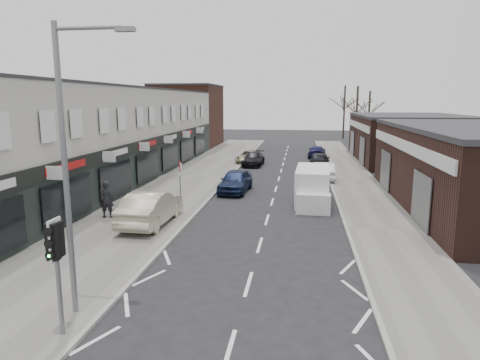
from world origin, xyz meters
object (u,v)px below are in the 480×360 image
(parked_car_right_c, at_px, (317,152))
(parked_car_right_b, at_px, (319,160))
(parked_car_left_c, at_px, (249,157))
(traffic_light, at_px, (56,250))
(pedestrian, at_px, (107,199))
(street_lamp, at_px, (70,157))
(sedan_on_pavement, at_px, (151,207))
(warning_sign, at_px, (180,170))
(parked_car_left_a, at_px, (235,181))
(white_van, at_px, (312,187))
(parked_car_left_b, at_px, (254,159))
(parked_car_right_a, at_px, (324,171))

(parked_car_right_c, bearing_deg, parked_car_right_b, 94.79)
(parked_car_left_c, height_order, parked_car_right_c, parked_car_right_c)
(traffic_light, distance_m, pedestrian, 11.61)
(street_lamp, relative_size, sedan_on_pavement, 1.60)
(traffic_light, bearing_deg, warning_sign, 93.10)
(street_lamp, xyz_separation_m, parked_car_left_a, (1.86, 17.42, -3.86))
(sedan_on_pavement, height_order, parked_car_right_c, sedan_on_pavement)
(white_van, relative_size, parked_car_right_b, 1.21)
(parked_car_left_b, bearing_deg, parked_car_right_b, -8.59)
(parked_car_right_b, bearing_deg, warning_sign, 65.10)
(parked_car_left_a, relative_size, parked_car_right_b, 0.98)
(parked_car_right_a, bearing_deg, traffic_light, 72.28)
(parked_car_right_a, bearing_deg, pedestrian, 48.58)
(warning_sign, height_order, white_van, warning_sign)
(sedan_on_pavement, bearing_deg, parked_car_right_a, -121.84)
(pedestrian, bearing_deg, parked_car_right_a, -140.44)
(sedan_on_pavement, relative_size, parked_car_right_c, 1.15)
(parked_car_left_b, bearing_deg, parked_car_right_c, 50.20)
(white_van, bearing_deg, traffic_light, -110.54)
(parked_car_left_a, height_order, parked_car_left_b, parked_car_left_a)
(street_lamp, height_order, pedestrian, street_lamp)
(sedan_on_pavement, distance_m, parked_car_right_b, 21.40)
(parked_car_right_c, bearing_deg, pedestrian, 71.54)
(street_lamp, height_order, sedan_on_pavement, street_lamp)
(sedan_on_pavement, bearing_deg, parked_car_left_c, -94.16)
(sedan_on_pavement, bearing_deg, parked_car_right_b, -113.30)
(street_lamp, bearing_deg, traffic_light, -84.12)
(parked_car_left_c, distance_m, parked_car_right_b, 7.35)
(parked_car_left_a, relative_size, parked_car_left_c, 1.00)
(parked_car_right_c, bearing_deg, sedan_on_pavement, 77.03)
(parked_car_left_a, bearing_deg, street_lamp, -91.79)
(parked_car_left_c, bearing_deg, pedestrian, -97.54)
(pedestrian, xyz_separation_m, parked_car_right_b, (11.61, 18.66, -0.32))
(pedestrian, relative_size, parked_car_left_c, 0.44)
(warning_sign, xyz_separation_m, parked_car_left_a, (2.49, 4.62, -1.44))
(pedestrian, distance_m, parked_car_left_a, 9.55)
(street_lamp, height_order, parked_car_left_a, street_lamp)
(parked_car_right_a, xyz_separation_m, parked_car_right_c, (-0.08, 13.63, -0.07))
(white_van, height_order, parked_car_left_a, white_van)
(street_lamp, relative_size, warning_sign, 2.96)
(parked_car_left_b, height_order, parked_car_right_b, parked_car_right_b)
(parked_car_left_c, bearing_deg, parked_car_left_b, -63.85)
(parked_car_left_b, xyz_separation_m, parked_car_right_c, (6.19, 6.83, -0.01))
(sedan_on_pavement, bearing_deg, parked_car_right_c, -106.73)
(traffic_light, distance_m, parked_car_right_a, 25.26)
(sedan_on_pavement, relative_size, pedestrian, 2.57)
(parked_car_left_b, xyz_separation_m, parked_car_right_a, (6.27, -6.79, 0.07))
(parked_car_left_a, bearing_deg, white_van, -22.19)
(white_van, xyz_separation_m, parked_car_right_c, (1.03, 21.45, -0.37))
(parked_car_left_c, bearing_deg, street_lamp, -86.92)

